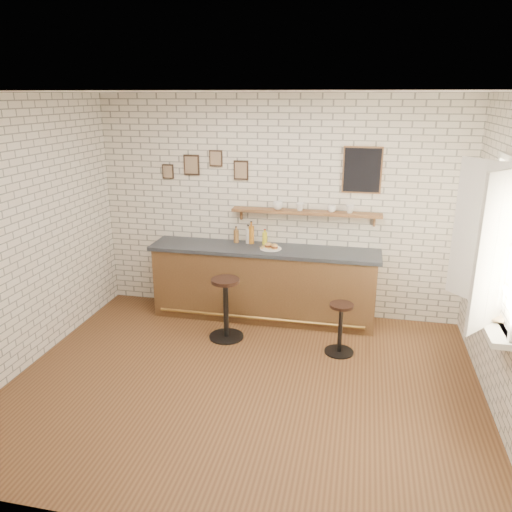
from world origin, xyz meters
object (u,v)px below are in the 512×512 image
object	(u,v)px
ciabatta_sandwich	(271,246)
shelf_cup_d	(350,209)
shelf_cup_b	(300,207)
book_upper	(488,315)
sandwich_plate	(271,249)
bar_stool_right	(340,327)
shelf_cup_c	(332,209)
shelf_cup_a	(278,206)
bitters_bottle_brown	(236,236)
condiment_bottle_yellow	(265,238)
book_lower	(488,318)
bar_counter	(264,283)
bar_stool_left	(226,307)
bitters_bottle_white	(248,236)
bitters_bottle_amber	(251,234)

from	to	relation	value
ciabatta_sandwich	shelf_cup_d	xyz separation A→B (m)	(0.99, 0.23, 0.50)
shelf_cup_b	book_upper	bearing A→B (deg)	-71.16
shelf_cup_b	sandwich_plate	bearing A→B (deg)	-178.14
bar_stool_right	book_upper	world-z (taller)	book_upper
shelf_cup_b	shelf_cup_c	size ratio (longest dim) A/B	0.96
shelf_cup_a	shelf_cup_d	size ratio (longest dim) A/B	1.26
bitters_bottle_brown	book_upper	size ratio (longest dim) A/B	1.08
condiment_bottle_yellow	book_upper	world-z (taller)	condiment_bottle_yellow
bitters_bottle_brown	ciabatta_sandwich	bearing A→B (deg)	-20.46
book_lower	book_upper	world-z (taller)	book_upper
bar_counter	sandwich_plate	distance (m)	0.52
shelf_cup_c	bar_stool_left	bearing A→B (deg)	161.36
bitters_bottle_white	bitters_bottle_amber	distance (m)	0.05
bar_stool_right	book_lower	world-z (taller)	book_lower
bar_stool_right	book_lower	bearing A→B (deg)	-27.66
bitters_bottle_white	bar_stool_left	bearing A→B (deg)	-95.61
book_lower	bitters_bottle_white	bearing A→B (deg)	135.14
shelf_cup_d	book_lower	distance (m)	2.32
sandwich_plate	bar_stool_left	distance (m)	1.01
bitters_bottle_white	bar_stool_right	world-z (taller)	bitters_bottle_white
bar_counter	shelf_cup_c	world-z (taller)	shelf_cup_c
book_upper	bar_stool_left	bearing A→B (deg)	-171.31
sandwich_plate	ciabatta_sandwich	world-z (taller)	ciabatta_sandwich
bitters_bottle_brown	book_lower	xyz separation A→B (m)	(2.93, -1.72, -0.16)
shelf_cup_d	sandwich_plate	bearing A→B (deg)	-152.80
condiment_bottle_yellow	shelf_cup_a	world-z (taller)	shelf_cup_a
bar_counter	shelf_cup_b	distance (m)	1.15
bar_counter	shelf_cup_a	world-z (taller)	shelf_cup_a
bitters_bottle_amber	shelf_cup_c	size ratio (longest dim) A/B	2.81
bitters_bottle_brown	bar_stool_right	xyz separation A→B (m)	(1.52, -0.98, -0.76)
bitters_bottle_brown	bitters_bottle_white	distance (m)	0.17
sandwich_plate	condiment_bottle_yellow	world-z (taller)	condiment_bottle_yellow
sandwich_plate	shelf_cup_b	xyz separation A→B (m)	(0.35, 0.23, 0.53)
condiment_bottle_yellow	book_upper	size ratio (longest dim) A/B	1.00
bitters_bottle_brown	bar_stool_left	world-z (taller)	bitters_bottle_brown
shelf_cup_c	ciabatta_sandwich	bearing A→B (deg)	140.94
bar_stool_right	shelf_cup_a	size ratio (longest dim) A/B	4.62
shelf_cup_d	shelf_cup_a	bearing A→B (deg)	-165.48
bitters_bottle_brown	condiment_bottle_yellow	distance (m)	0.40
condiment_bottle_yellow	bar_counter	bearing A→B (deg)	-82.81
bar_stool_left	bar_stool_right	bearing A→B (deg)	-3.83
bitters_bottle_white	book_upper	bearing A→B (deg)	-31.67
bitters_bottle_brown	bitters_bottle_white	bearing A→B (deg)	-0.00
bitters_bottle_amber	shelf_cup_a	xyz separation A→B (m)	(0.36, 0.03, 0.42)
bitters_bottle_brown	shelf_cup_c	xyz separation A→B (m)	(1.29, 0.03, 0.44)
book_lower	shelf_cup_c	bearing A→B (deg)	120.20
sandwich_plate	book_lower	distance (m)	2.85
ciabatta_sandwich	bitters_bottle_white	xyz separation A→B (m)	(-0.36, 0.20, 0.06)
bar_stool_left	shelf_cup_c	bearing A→B (deg)	36.96
bitters_bottle_brown	book_lower	world-z (taller)	bitters_bottle_brown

